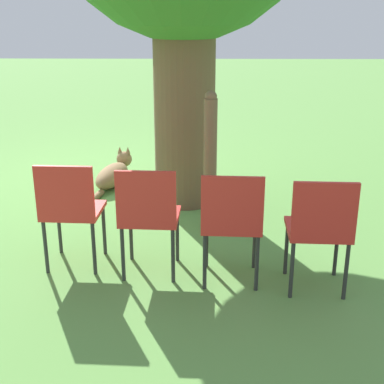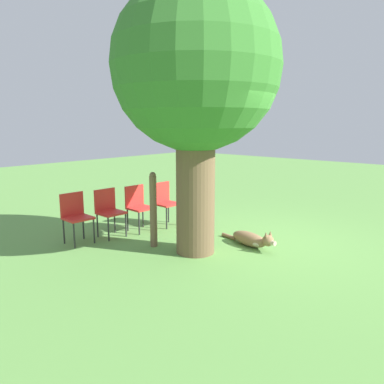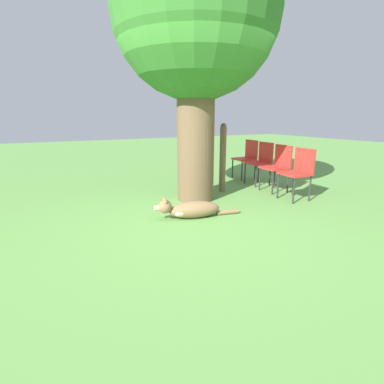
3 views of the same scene
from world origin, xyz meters
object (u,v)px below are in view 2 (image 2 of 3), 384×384
Objects in this scene: red_chair_1 at (138,204)px; red_chair_2 at (109,209)px; fence_post at (153,209)px; oak_tree at (196,72)px; dog at (252,239)px; red_chair_3 at (76,214)px; red_chair_0 at (165,200)px.

red_chair_2 is at bearing -97.91° from red_chair_1.
red_chair_1 is (0.95, -0.48, -0.13)m from fence_post.
oak_tree is at bearing -160.70° from fence_post.
oak_tree is 3.27× the size of fence_post.
red_chair_2 is (1.06, 0.14, -0.13)m from fence_post.
dog is at bearing 30.57° from red_chair_2.
red_chair_2 is at bearing -140.26° from dog.
red_chair_2 is 1.00× the size of red_chair_3.
fence_post is 1.07m from red_chair_1.
red_chair_2 is (1.79, 0.40, -2.32)m from oak_tree.
oak_tree is at bearing -25.63° from red_chair_0.
red_chair_3 is (2.45, 1.86, 0.40)m from dog.
red_chair_1 is 0.63m from red_chair_2.
oak_tree is 2.87m from red_chair_1.
red_chair_0 is (0.83, -1.09, -0.13)m from fence_post.
dog is 3.10m from red_chair_3.
oak_tree is at bearing -111.30° from dog.
fence_post is (1.27, 1.10, 0.53)m from dog.
red_chair_1 is (2.22, 0.62, 0.40)m from dog.
red_chair_3 is at bearing -97.91° from red_chair_2.
red_chair_3 is at bearing -97.91° from red_chair_0.
dog is (-0.55, -0.84, -2.72)m from oak_tree.
red_chair_2 is (0.12, 0.62, 0.00)m from red_chair_1.
red_chair_2 is (0.23, 1.23, 0.00)m from red_chair_0.
oak_tree reaches higher than red_chair_2.
red_chair_3 is at bearing 28.00° from oak_tree.
red_chair_0 is 1.88m from red_chair_3.
red_chair_2 reaches higher than dog.
red_chair_3 is at bearing -97.91° from red_chair_1.
oak_tree is 4.78× the size of red_chair_2.
red_chair_3 is at bearing 32.74° from fence_post.
red_chair_0 is at bearing -168.03° from dog.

